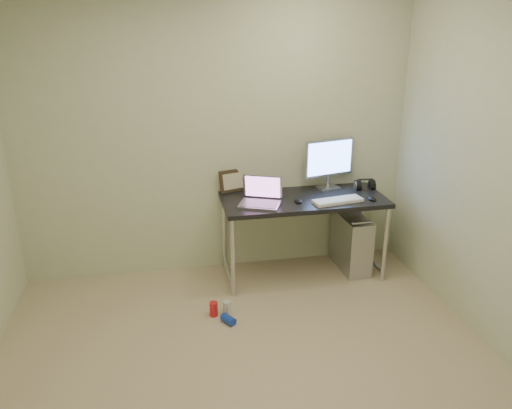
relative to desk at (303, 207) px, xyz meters
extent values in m
plane|color=tan|center=(-0.72, -1.43, -0.66)|extent=(3.50, 3.50, 0.00)
cube|color=beige|center=(-0.72, 0.32, 0.59)|extent=(3.50, 0.02, 2.50)
cube|color=black|center=(0.00, 0.00, 0.07)|extent=(1.44, 0.63, 0.04)
cylinder|color=silver|center=(-0.68, -0.28, -0.31)|extent=(0.04, 0.04, 0.71)
cylinder|color=silver|center=(-0.68, 0.28, -0.31)|extent=(0.04, 0.04, 0.71)
cylinder|color=silver|center=(0.68, -0.28, -0.31)|extent=(0.04, 0.04, 0.71)
cylinder|color=silver|center=(0.68, 0.28, -0.31)|extent=(0.04, 0.04, 0.71)
cylinder|color=silver|center=(-0.68, 0.00, -0.58)|extent=(0.04, 0.55, 0.04)
cylinder|color=silver|center=(0.68, 0.00, -0.58)|extent=(0.04, 0.55, 0.04)
cube|color=#ADADB2|center=(0.49, 0.02, -0.40)|extent=(0.24, 0.51, 0.53)
cylinder|color=#ABABB2|center=(0.49, -0.19, -0.12)|extent=(0.19, 0.03, 0.03)
cylinder|color=#ABABB2|center=(0.49, 0.23, -0.12)|extent=(0.19, 0.03, 0.03)
cylinder|color=black|center=(0.44, 0.27, -0.26)|extent=(0.01, 0.16, 0.69)
cylinder|color=black|center=(0.53, 0.25, -0.28)|extent=(0.02, 0.11, 0.71)
cylinder|color=red|center=(-0.88, -0.55, -0.60)|extent=(0.07, 0.07, 0.12)
cylinder|color=silver|center=(-0.78, -0.55, -0.61)|extent=(0.09, 0.09, 0.12)
cylinder|color=#1736B9|center=(-0.79, -0.68, -0.63)|extent=(0.12, 0.14, 0.07)
cube|color=#ABABB2|center=(-0.42, -0.12, 0.10)|extent=(0.40, 0.35, 0.02)
cube|color=slate|center=(-0.42, -0.12, 0.11)|extent=(0.35, 0.30, 0.00)
cube|color=#95949D|center=(-0.37, 0.00, 0.21)|extent=(0.33, 0.18, 0.22)
cube|color=#8A4E86|center=(-0.37, 0.00, 0.21)|extent=(0.29, 0.15, 0.19)
cube|color=#ABABB2|center=(0.30, 0.21, 0.09)|extent=(0.23, 0.19, 0.01)
cylinder|color=#ABABB2|center=(0.30, 0.22, 0.16)|extent=(0.03, 0.03, 0.11)
cube|color=#ABABB2|center=(0.30, 0.21, 0.38)|extent=(0.49, 0.15, 0.34)
cube|color=#5E8AF0|center=(0.30, 0.19, 0.38)|extent=(0.44, 0.11, 0.30)
cube|color=white|center=(0.26, -0.17, 0.10)|extent=(0.45, 0.21, 0.03)
ellipsoid|color=black|center=(0.57, -0.17, 0.10)|extent=(0.07, 0.11, 0.04)
ellipsoid|color=black|center=(-0.08, -0.10, 0.10)|extent=(0.07, 0.11, 0.03)
cylinder|color=black|center=(0.56, 0.13, 0.12)|extent=(0.06, 0.12, 0.11)
cylinder|color=black|center=(0.69, 0.13, 0.12)|extent=(0.06, 0.12, 0.11)
cube|color=black|center=(0.62, 0.13, 0.18)|extent=(0.15, 0.03, 0.01)
cube|color=black|center=(-0.59, 0.29, 0.19)|extent=(0.27, 0.14, 0.21)
cylinder|color=silver|center=(-0.36, 0.26, 0.13)|extent=(0.01, 0.01, 0.10)
cylinder|color=white|center=(-0.36, 0.26, 0.19)|extent=(0.04, 0.03, 0.04)
camera|label=1|loc=(-1.22, -3.99, 1.57)|focal=35.00mm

